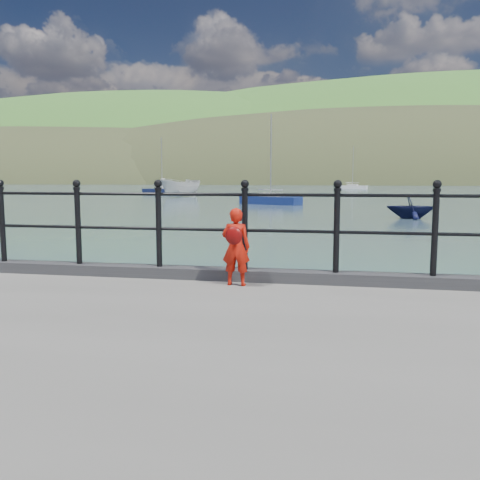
% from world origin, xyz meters
% --- Properties ---
extents(ground, '(600.00, 600.00, 0.00)m').
position_xyz_m(ground, '(0.00, 0.00, 0.00)').
color(ground, '#2D4251').
rests_on(ground, ground).
extents(kerb, '(60.00, 0.30, 0.15)m').
position_xyz_m(kerb, '(0.00, -0.15, 1.07)').
color(kerb, '#28282B').
rests_on(kerb, quay).
extents(railing, '(18.11, 0.11, 1.20)m').
position_xyz_m(railing, '(0.00, -0.15, 1.82)').
color(railing, black).
rests_on(railing, kerb).
extents(far_shore, '(830.00, 200.00, 156.00)m').
position_xyz_m(far_shore, '(38.34, 239.41, -22.57)').
color(far_shore, '#333A21').
rests_on(far_shore, ground).
extents(child, '(0.37, 0.31, 0.99)m').
position_xyz_m(child, '(0.54, -0.49, 1.51)').
color(child, red).
rests_on(child, quay).
extents(launch_white, '(5.19, 6.17, 2.30)m').
position_xyz_m(launch_white, '(-16.79, 52.71, 1.15)').
color(launch_white, silver).
rests_on(launch_white, ground).
extents(launch_navy, '(2.71, 2.35, 1.41)m').
position_xyz_m(launch_navy, '(6.05, 24.01, 0.71)').
color(launch_navy, black).
rests_on(launch_navy, ground).
extents(sailboat_left, '(6.29, 4.12, 8.59)m').
position_xyz_m(sailboat_left, '(-24.35, 67.41, 0.34)').
color(sailboat_left, black).
rests_on(sailboat_left, ground).
extents(sailboat_deep, '(6.25, 3.35, 8.88)m').
position_xyz_m(sailboat_deep, '(5.04, 101.52, 0.34)').
color(sailboat_deep, white).
rests_on(sailboat_deep, ground).
extents(sailboat_port, '(5.77, 3.79, 8.07)m').
position_xyz_m(sailboat_port, '(-3.94, 38.09, 0.34)').
color(sailboat_port, navy).
rests_on(sailboat_port, ground).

